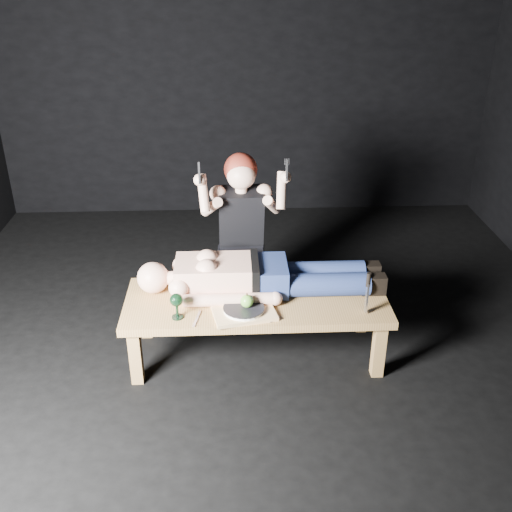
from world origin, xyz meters
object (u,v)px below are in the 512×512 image
at_px(table, 256,327).
at_px(lying_man, 264,272).
at_px(kneeling_woman, 241,230).
at_px(carving_knife, 367,293).
at_px(goblet, 177,306).
at_px(serving_tray, 244,312).

bearing_deg(table, lying_man, 65.88).
relative_size(kneeling_woman, carving_knife, 4.52).
distance_m(table, lying_man, 0.39).
xyz_separation_m(lying_man, goblet, (-0.57, -0.33, -0.05)).
height_order(table, kneeling_woman, kneeling_woman).
height_order(kneeling_woman, carving_knife, kneeling_woman).
xyz_separation_m(lying_man, serving_tray, (-0.15, -0.30, -0.13)).
bearing_deg(lying_man, table, -114.12).
height_order(lying_man, kneeling_woman, kneeling_woman).
xyz_separation_m(kneeling_woman, carving_knife, (0.79, -0.86, -0.07)).
relative_size(serving_tray, goblet, 2.25).
bearing_deg(kneeling_woman, goblet, -118.77).
xyz_separation_m(serving_tray, carving_knife, (0.79, -0.03, 0.13)).
relative_size(lying_man, goblet, 10.56).
bearing_deg(kneeling_woman, lying_man, -77.45).
relative_size(lying_man, kneeling_woman, 1.39).
bearing_deg(carving_knife, serving_tray, 177.78).
distance_m(kneeling_woman, serving_tray, 0.86).
height_order(kneeling_woman, goblet, kneeling_woman).
bearing_deg(table, carving_knife, -16.46).
bearing_deg(goblet, kneeling_woman, 63.93).
bearing_deg(serving_tray, lying_man, 64.20).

